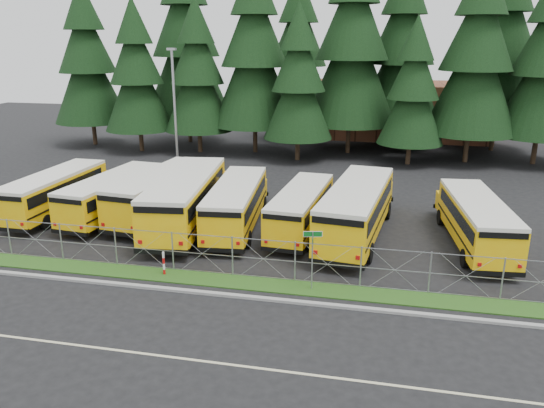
{
  "coord_description": "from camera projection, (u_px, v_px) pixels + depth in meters",
  "views": [
    {
      "loc": [
        5.64,
        -23.24,
        10.83
      ],
      "look_at": [
        -0.15,
        4.0,
        2.11
      ],
      "focal_mm": 35.0,
      "sensor_mm": 36.0,
      "label": 1
    }
  ],
  "objects": [
    {
      "name": "conifer_7",
      "position": [
        476.0,
        60.0,
        45.96
      ],
      "size": [
        8.16,
        8.16,
        18.04
      ],
      "primitive_type": null,
      "color": "black",
      "rests_on": "ground"
    },
    {
      "name": "conifer_4",
      "position": [
        298.0,
        83.0,
        47.43
      ],
      "size": [
        6.31,
        6.31,
        13.96
      ],
      "primitive_type": null,
      "color": "black",
      "rests_on": "ground"
    },
    {
      "name": "bus_3",
      "position": [
        188.0,
        200.0,
        31.6
      ],
      "size": [
        4.23,
        12.43,
        3.19
      ],
      "primitive_type": null,
      "rotation": [
        0.0,
        0.0,
        0.11
      ],
      "color": "#FFB708",
      "rests_on": "ground"
    },
    {
      "name": "light_standard",
      "position": [
        175.0,
        109.0,
        42.14
      ],
      "size": [
        0.7,
        0.35,
        10.14
      ],
      "color": "#97999F",
      "rests_on": "ground"
    },
    {
      "name": "bus_4",
      "position": [
        237.0,
        205.0,
        31.33
      ],
      "size": [
        3.5,
        10.81,
        2.79
      ],
      "primitive_type": null,
      "rotation": [
        0.0,
        0.0,
        0.1
      ],
      "color": "#FFB708",
      "rests_on": "ground"
    },
    {
      "name": "road_lane_line",
      "position": [
        205.0,
        361.0,
        18.58
      ],
      "size": [
        50.0,
        0.12,
        0.01
      ],
      "primitive_type": "cube",
      "color": "beige",
      "rests_on": "ground"
    },
    {
      "name": "brick_building",
      "position": [
        388.0,
        109.0,
        61.3
      ],
      "size": [
        22.0,
        10.0,
        6.0
      ],
      "primitive_type": "cube",
      "color": "brown",
      "rests_on": "ground"
    },
    {
      "name": "bus_east",
      "position": [
        474.0,
        222.0,
        28.57
      ],
      "size": [
        3.44,
        10.55,
        2.72
      ],
      "primitive_type": null,
      "rotation": [
        0.0,
        0.0,
        0.1
      ],
      "color": "#FFB708",
      "rests_on": "ground"
    },
    {
      "name": "bus_0",
      "position": [
        58.0,
        193.0,
        34.02
      ],
      "size": [
        2.64,
        10.35,
        2.7
      ],
      "primitive_type": null,
      "rotation": [
        0.0,
        0.0,
        -0.02
      ],
      "color": "#FFB708",
      "rests_on": "ground"
    },
    {
      "name": "conifer_3",
      "position": [
        254.0,
        57.0,
        50.16
      ],
      "size": [
        8.29,
        8.29,
        18.34
      ],
      "primitive_type": null,
      "color": "black",
      "rests_on": "ground"
    },
    {
      "name": "conifer_6",
      "position": [
        413.0,
        92.0,
        45.89
      ],
      "size": [
        5.8,
        5.8,
        12.84
      ],
      "primitive_type": null,
      "color": "black",
      "rests_on": "ground"
    },
    {
      "name": "striped_bollard",
      "position": [
        164.0,
        264.0,
        25.19
      ],
      "size": [
        0.11,
        0.11,
        1.2
      ],
      "primitive_type": "cylinder",
      "color": "#B20C0C",
      "rests_on": "ground"
    },
    {
      "name": "conifer_1",
      "position": [
        137.0,
        76.0,
        51.28
      ],
      "size": [
        6.64,
        6.64,
        14.69
      ],
      "primitive_type": null,
      "color": "black",
      "rests_on": "ground"
    },
    {
      "name": "curb",
      "position": [
        242.0,
        296.0,
        23.14
      ],
      "size": [
        50.0,
        0.25,
        0.12
      ],
      "primitive_type": "cube",
      "color": "gray",
      "rests_on": "ground"
    },
    {
      "name": "chainlink_fence",
      "position": [
        253.0,
        258.0,
        24.82
      ],
      "size": [
        44.0,
        0.1,
        2.0
      ],
      "primitive_type": null,
      "color": "#97999F",
      "rests_on": "ground"
    },
    {
      "name": "bus_5",
      "position": [
        302.0,
        210.0,
        30.93
      ],
      "size": [
        3.06,
        9.93,
        2.56
      ],
      "primitive_type": null,
      "rotation": [
        0.0,
        0.0,
        -0.08
      ],
      "color": "#FFB708",
      "rests_on": "ground"
    },
    {
      "name": "grass_verge",
      "position": [
        250.0,
        283.0,
        24.45
      ],
      "size": [
        50.0,
        1.4,
        0.06
      ],
      "primitive_type": "cube",
      "color": "#1D4714",
      "rests_on": "ground"
    },
    {
      "name": "conifer_10",
      "position": [
        186.0,
        47.0,
        55.19
      ],
      "size": [
        9.05,
        9.05,
        20.01
      ],
      "primitive_type": null,
      "color": "black",
      "rests_on": "ground"
    },
    {
      "name": "bus_1",
      "position": [
        116.0,
        196.0,
        33.45
      ],
      "size": [
        3.44,
        10.37,
        2.67
      ],
      "primitive_type": null,
      "rotation": [
        0.0,
        0.0,
        -0.1
      ],
      "color": "#FFB708",
      "rests_on": "ground"
    },
    {
      "name": "conifer_13",
      "position": [
        503.0,
        54.0,
        50.9
      ],
      "size": [
        8.49,
        8.49,
        18.77
      ],
      "primitive_type": null,
      "color": "black",
      "rests_on": "ground"
    },
    {
      "name": "bus_2",
      "position": [
        163.0,
        194.0,
        33.49
      ],
      "size": [
        3.76,
        11.2,
        2.88
      ],
      "primitive_type": null,
      "rotation": [
        0.0,
        0.0,
        -0.11
      ],
      "color": "#FFB708",
      "rests_on": "ground"
    },
    {
      "name": "ground",
      "position": [
        258.0,
        269.0,
        26.05
      ],
      "size": [
        120.0,
        120.0,
        0.0
      ],
      "primitive_type": "plane",
      "color": "black",
      "rests_on": "ground"
    },
    {
      "name": "conifer_5",
      "position": [
        352.0,
        49.0,
        49.71
      ],
      "size": [
        8.92,
        8.92,
        19.72
      ],
      "primitive_type": null,
      "color": "black",
      "rests_on": "ground"
    },
    {
      "name": "conifer_11",
      "position": [
        298.0,
        58.0,
        57.15
      ],
      "size": [
        7.98,
        7.98,
        17.64
      ],
      "primitive_type": null,
      "color": "black",
      "rests_on": "ground"
    },
    {
      "name": "bus_6",
      "position": [
        358.0,
        211.0,
        29.78
      ],
      "size": [
        4.21,
        12.1,
        3.11
      ],
      "primitive_type": null,
      "rotation": [
        0.0,
        0.0,
        -0.12
      ],
      "color": "#FFB708",
      "rests_on": "ground"
    },
    {
      "name": "conifer_2",
      "position": [
        197.0,
        76.0,
        50.75
      ],
      "size": [
        6.67,
        6.67,
        14.74
      ],
      "primitive_type": null,
      "color": "black",
      "rests_on": "ground"
    },
    {
      "name": "conifer_0",
      "position": [
        88.0,
        64.0,
        54.21
      ],
      "size": [
        7.49,
        7.49,
        16.56
      ],
      "primitive_type": null,
      "color": "black",
      "rests_on": "ground"
    },
    {
      "name": "street_sign",
      "position": [
        312.0,
        248.0,
        23.28
      ],
      "size": [
        0.83,
        0.54,
        2.81
      ],
      "color": "#97999F",
      "rests_on": "ground"
    },
    {
      "name": "conifer_12",
      "position": [
        401.0,
        55.0,
        52.57
      ],
      "size": [
        8.38,
        8.38,
        18.54
      ],
      "primitive_type": null,
      "color": "black",
      "rests_on": "ground"
    }
  ]
}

